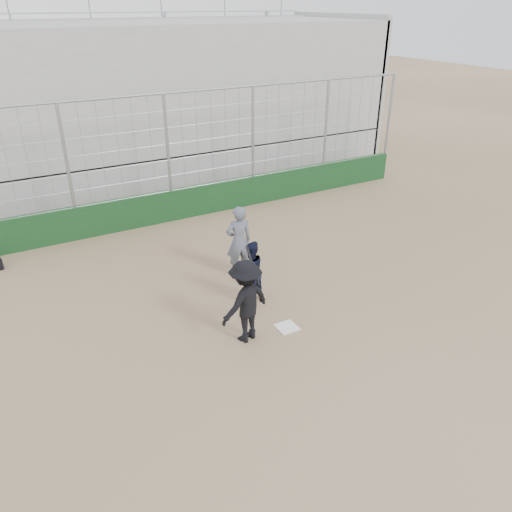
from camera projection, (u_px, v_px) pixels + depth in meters
ground at (287, 328)px, 10.99m from camera, size 90.00×90.00×0.00m
home_plate at (287, 327)px, 10.99m from camera, size 0.44×0.44×0.02m
backstop at (171, 192)px, 16.00m from camera, size 18.10×0.25×4.04m
bleachers at (121, 104)px, 18.95m from camera, size 20.25×6.70×6.98m
batter_at_plate at (246, 301)px, 10.24m from camera, size 1.33×0.98×1.98m
catcher_crouched at (251, 283)px, 11.65m from camera, size 0.95×0.86×1.09m
umpire at (239, 245)px, 12.78m from camera, size 0.74×0.53×1.70m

